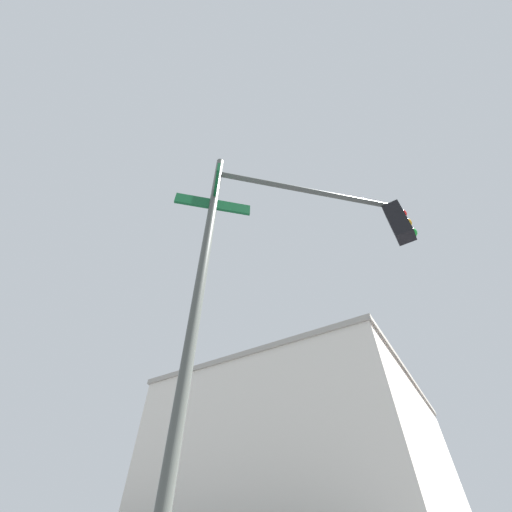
{
  "coord_description": "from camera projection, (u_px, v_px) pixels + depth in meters",
  "views": [
    {
      "loc": [
        -5.2,
        -9.35,
        1.07
      ],
      "look_at": [
        -6.63,
        -7.14,
        3.57
      ],
      "focal_mm": 20.84,
      "sensor_mm": 36.0,
      "label": 1
    }
  ],
  "objects": [
    {
      "name": "building_stucco",
      "position": [
        316.0,
        465.0,
        25.82
      ],
      "size": [
        19.85,
        23.82,
        11.25
      ],
      "color": "silver",
      "rests_on": "ground_plane"
    },
    {
      "name": "traffic_signal_near",
      "position": [
        309.0,
        239.0,
        4.3
      ],
      "size": [
        2.84,
        2.84,
        5.87
      ],
      "color": "#474C47",
      "rests_on": "ground_plane"
    }
  ]
}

